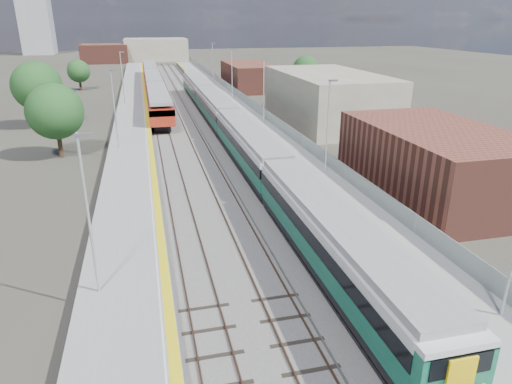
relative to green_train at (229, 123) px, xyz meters
name	(u,v)px	position (x,y,z in m)	size (l,w,h in m)	color
ground	(202,120)	(-1.50, 12.64, -2.18)	(320.00, 320.00, 0.00)	#47443A
ballast_bed	(183,117)	(-3.75, 15.14, -2.15)	(10.50, 155.00, 0.06)	#565451
tracks	(186,114)	(-3.15, 16.82, -2.07)	(8.96, 160.00, 0.17)	#4C3323
platform_right	(236,111)	(3.78, 15.13, -1.65)	(4.70, 155.00, 8.52)	slate
platform_left	(133,116)	(-10.55, 15.13, -1.66)	(4.30, 155.00, 8.52)	slate
buildings	(100,27)	(-19.62, 101.24, 8.52)	(72.00, 185.50, 40.00)	brown
green_train	(229,123)	(0.00, 0.00, 0.00)	(2.81, 78.36, 3.10)	black
red_train	(154,84)	(-7.00, 34.88, 0.05)	(2.99, 60.52, 3.77)	black
tree_a	(55,112)	(-17.29, -1.86, 2.39)	(5.35, 5.35, 7.25)	#382619
tree_b	(37,86)	(-21.55, 13.09, 2.95)	(6.01, 6.01, 8.15)	#382619
tree_c	(79,71)	(-20.50, 45.98, 1.40)	(4.20, 4.20, 5.69)	#382619
tree_d	(306,69)	(20.80, 33.71, 2.01)	(4.91, 4.91, 6.66)	#382619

